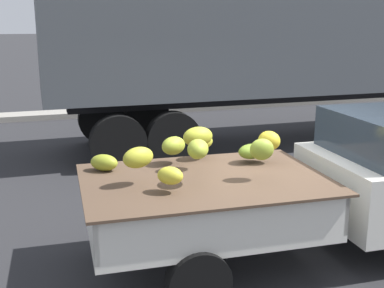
{
  "coord_description": "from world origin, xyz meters",
  "views": [
    {
      "loc": [
        -2.61,
        -5.15,
        2.79
      ],
      "look_at": [
        -0.87,
        0.14,
        1.39
      ],
      "focal_mm": 46.16,
      "sensor_mm": 36.0,
      "label": 1
    }
  ],
  "objects": [
    {
      "name": "ground",
      "position": [
        0.0,
        0.0,
        0.0
      ],
      "size": [
        220.0,
        220.0,
        0.0
      ],
      "primitive_type": "plane",
      "color": "#28282B"
    },
    {
      "name": "curb_strip",
      "position": [
        0.0,
        9.77,
        0.08
      ],
      "size": [
        80.0,
        0.8,
        0.16
      ],
      "primitive_type": "cube",
      "color": "gray",
      "rests_on": "ground"
    },
    {
      "name": "pickup_truck",
      "position": [
        1.04,
        -0.31,
        0.88
      ],
      "size": [
        4.86,
        2.07,
        1.7
      ],
      "rotation": [
        0.0,
        0.0,
        -0.05
      ],
      "color": "silver",
      "rests_on": "ground"
    },
    {
      "name": "semi_trailer",
      "position": [
        3.51,
        5.03,
        2.54
      ],
      "size": [
        12.03,
        2.74,
        3.95
      ],
      "rotation": [
        0.0,
        0.0,
        -0.01
      ],
      "color": "#4C5156",
      "rests_on": "ground"
    }
  ]
}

